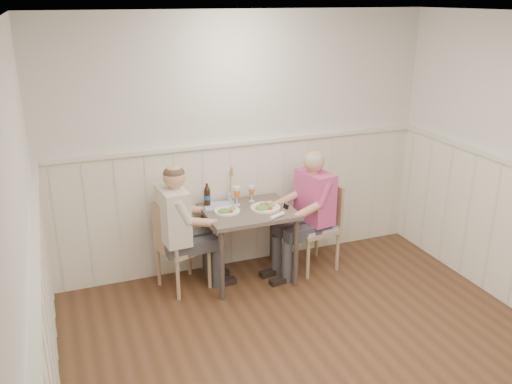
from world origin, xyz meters
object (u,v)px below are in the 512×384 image
(dining_table, at_px, (249,219))
(chair_right, at_px, (318,223))
(grass_vase, at_px, (229,185))
(diner_cream, at_px, (179,239))
(chair_left, at_px, (178,244))
(man_in_pink, at_px, (311,221))
(beer_bottle, at_px, (207,196))

(dining_table, height_order, chair_right, chair_right)
(dining_table, relative_size, grass_vase, 2.22)
(grass_vase, bearing_deg, diner_cream, -155.78)
(dining_table, bearing_deg, chair_left, 175.85)
(dining_table, height_order, man_in_pink, man_in_pink)
(dining_table, distance_m, chair_left, 0.73)
(dining_table, height_order, chair_left, chair_left)
(chair_right, bearing_deg, grass_vase, 161.01)
(dining_table, xyz_separation_m, beer_bottle, (-0.34, 0.25, 0.21))
(chair_left, height_order, diner_cream, diner_cream)
(man_in_pink, distance_m, grass_vase, 0.91)
(diner_cream, bearing_deg, chair_right, -0.95)
(diner_cream, bearing_deg, grass_vase, 24.22)
(chair_left, xyz_separation_m, beer_bottle, (0.36, 0.20, 0.37))
(man_in_pink, height_order, grass_vase, man_in_pink)
(beer_bottle, bearing_deg, chair_right, -13.29)
(man_in_pink, bearing_deg, chair_right, 20.96)
(dining_table, distance_m, man_in_pink, 0.67)
(chair_left, xyz_separation_m, man_in_pink, (1.37, -0.10, 0.07))
(chair_left, distance_m, grass_vase, 0.79)
(dining_table, bearing_deg, grass_vase, 109.07)
(dining_table, height_order, grass_vase, grass_vase)
(man_in_pink, bearing_deg, diner_cream, 177.33)
(beer_bottle, bearing_deg, grass_vase, 8.11)
(chair_right, relative_size, man_in_pink, 0.70)
(chair_right, relative_size, beer_bottle, 3.97)
(chair_left, bearing_deg, man_in_pink, -4.25)
(chair_left, height_order, man_in_pink, man_in_pink)
(dining_table, height_order, diner_cream, diner_cream)
(diner_cream, bearing_deg, man_in_pink, -2.67)
(grass_vase, bearing_deg, chair_left, -158.94)
(chair_right, distance_m, beer_bottle, 1.19)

